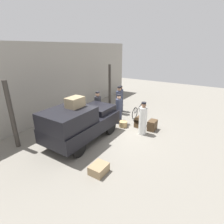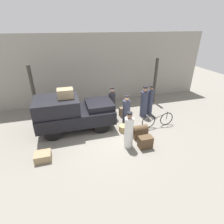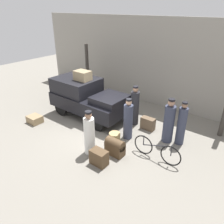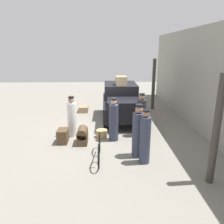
{
  "view_description": "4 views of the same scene",
  "coord_description": "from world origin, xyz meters",
  "px_view_note": "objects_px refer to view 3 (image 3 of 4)",
  "views": [
    {
      "loc": [
        -7.21,
        -4.51,
        4.26
      ],
      "look_at": [
        0.2,
        0.2,
        0.95
      ],
      "focal_mm": 28.0,
      "sensor_mm": 36.0,
      "label": 1
    },
    {
      "loc": [
        -1.97,
        -7.4,
        4.94
      ],
      "look_at": [
        0.2,
        0.2,
        0.95
      ],
      "focal_mm": 28.0,
      "sensor_mm": 36.0,
      "label": 2
    },
    {
      "loc": [
        5.23,
        -6.2,
        4.94
      ],
      "look_at": [
        0.2,
        0.2,
        0.95
      ],
      "focal_mm": 35.0,
      "sensor_mm": 36.0,
      "label": 3
    },
    {
      "loc": [
        9.17,
        -0.08,
        3.56
      ],
      "look_at": [
        0.2,
        0.2,
        0.95
      ],
      "focal_mm": 35.0,
      "sensor_mm": 36.0,
      "label": 4
    }
  ],
  "objects_px": {
    "porter_carrying_trunk": "(135,107)",
    "porter_lifting_near_truck": "(182,125)",
    "wicker_basket": "(115,136)",
    "trunk_wicker_pale": "(35,119)",
    "trunk_on_truck_roof": "(83,76)",
    "porter_standing_middle": "(169,123)",
    "suitcase_tan_flat": "(99,157)",
    "trunk_barrel_dark": "(115,146)",
    "truck": "(87,97)",
    "conductor_in_dark_uniform": "(89,135)",
    "bicycle": "(157,150)",
    "suitcase_black_upright": "(148,124)",
    "porter_with_bicycle": "(128,120)"
  },
  "relations": [
    {
      "from": "porter_carrying_trunk",
      "to": "porter_lifting_near_truck",
      "type": "relative_size",
      "value": 1.02
    },
    {
      "from": "wicker_basket",
      "to": "trunk_wicker_pale",
      "type": "distance_m",
      "value": 4.0
    },
    {
      "from": "porter_carrying_trunk",
      "to": "trunk_on_truck_roof",
      "type": "height_order",
      "value": "trunk_on_truck_roof"
    },
    {
      "from": "porter_standing_middle",
      "to": "suitcase_tan_flat",
      "type": "height_order",
      "value": "porter_standing_middle"
    },
    {
      "from": "porter_lifting_near_truck",
      "to": "trunk_barrel_dark",
      "type": "xyz_separation_m",
      "value": [
        -1.57,
        -2.15,
        -0.49
      ]
    },
    {
      "from": "truck",
      "to": "wicker_basket",
      "type": "relative_size",
      "value": 8.36
    },
    {
      "from": "porter_standing_middle",
      "to": "trunk_wicker_pale",
      "type": "xyz_separation_m",
      "value": [
        -5.52,
        -2.39,
        -0.67
      ]
    },
    {
      "from": "wicker_basket",
      "to": "trunk_on_truck_roof",
      "type": "bearing_deg",
      "value": 159.86
    },
    {
      "from": "conductor_in_dark_uniform",
      "to": "suitcase_tan_flat",
      "type": "relative_size",
      "value": 2.85
    },
    {
      "from": "bicycle",
      "to": "trunk_on_truck_roof",
      "type": "height_order",
      "value": "trunk_on_truck_roof"
    },
    {
      "from": "trunk_wicker_pale",
      "to": "trunk_on_truck_roof",
      "type": "relative_size",
      "value": 0.87
    },
    {
      "from": "trunk_on_truck_roof",
      "to": "porter_lifting_near_truck",
      "type": "bearing_deg",
      "value": 5.15
    },
    {
      "from": "bicycle",
      "to": "suitcase_black_upright",
      "type": "height_order",
      "value": "bicycle"
    },
    {
      "from": "conductor_in_dark_uniform",
      "to": "bicycle",
      "type": "bearing_deg",
      "value": 29.16
    },
    {
      "from": "porter_standing_middle",
      "to": "trunk_on_truck_roof",
      "type": "xyz_separation_m",
      "value": [
        -4.34,
        -0.29,
        1.15
      ]
    },
    {
      "from": "porter_lifting_near_truck",
      "to": "suitcase_tan_flat",
      "type": "xyz_separation_m",
      "value": [
        -1.66,
        -2.92,
        -0.55
      ]
    },
    {
      "from": "porter_lifting_near_truck",
      "to": "suitcase_black_upright",
      "type": "xyz_separation_m",
      "value": [
        -1.53,
        0.19,
        -0.55
      ]
    },
    {
      "from": "conductor_in_dark_uniform",
      "to": "trunk_on_truck_roof",
      "type": "xyz_separation_m",
      "value": [
        -2.45,
        2.2,
        1.21
      ]
    },
    {
      "from": "porter_carrying_trunk",
      "to": "suitcase_black_upright",
      "type": "height_order",
      "value": "porter_carrying_trunk"
    },
    {
      "from": "wicker_basket",
      "to": "porter_with_bicycle",
      "type": "relative_size",
      "value": 0.26
    },
    {
      "from": "porter_standing_middle",
      "to": "suitcase_tan_flat",
      "type": "bearing_deg",
      "value": -113.33
    },
    {
      "from": "porter_standing_middle",
      "to": "trunk_wicker_pale",
      "type": "distance_m",
      "value": 6.06
    },
    {
      "from": "porter_standing_middle",
      "to": "suitcase_black_upright",
      "type": "relative_size",
      "value": 3.01
    },
    {
      "from": "porter_with_bicycle",
      "to": "trunk_wicker_pale",
      "type": "relative_size",
      "value": 2.69
    },
    {
      "from": "porter_carrying_trunk",
      "to": "porter_lifting_near_truck",
      "type": "height_order",
      "value": "porter_carrying_trunk"
    },
    {
      "from": "suitcase_black_upright",
      "to": "porter_lifting_near_truck",
      "type": "bearing_deg",
      "value": -7.02
    },
    {
      "from": "porter_lifting_near_truck",
      "to": "porter_standing_middle",
      "type": "relative_size",
      "value": 0.97
    },
    {
      "from": "trunk_barrel_dark",
      "to": "trunk_wicker_pale",
      "type": "bearing_deg",
      "value": -174.97
    },
    {
      "from": "truck",
      "to": "wicker_basket",
      "type": "xyz_separation_m",
      "value": [
        2.45,
        -0.97,
        -0.81
      ]
    },
    {
      "from": "trunk_on_truck_roof",
      "to": "truck",
      "type": "bearing_deg",
      "value": 0.0
    },
    {
      "from": "porter_lifting_near_truck",
      "to": "wicker_basket",
      "type": "bearing_deg",
      "value": -146.86
    },
    {
      "from": "porter_standing_middle",
      "to": "suitcase_tan_flat",
      "type": "distance_m",
      "value": 3.08
    },
    {
      "from": "suitcase_tan_flat",
      "to": "porter_carrying_trunk",
      "type": "bearing_deg",
      "value": 101.15
    },
    {
      "from": "bicycle",
      "to": "trunk_barrel_dark",
      "type": "height_order",
      "value": "bicycle"
    },
    {
      "from": "truck",
      "to": "porter_with_bicycle",
      "type": "relative_size",
      "value": 2.21
    },
    {
      "from": "wicker_basket",
      "to": "porter_standing_middle",
      "type": "height_order",
      "value": "porter_standing_middle"
    },
    {
      "from": "porter_standing_middle",
      "to": "conductor_in_dark_uniform",
      "type": "bearing_deg",
      "value": -127.25
    },
    {
      "from": "porter_with_bicycle",
      "to": "porter_standing_middle",
      "type": "bearing_deg",
      "value": 29.38
    },
    {
      "from": "trunk_on_truck_roof",
      "to": "porter_with_bicycle",
      "type": "bearing_deg",
      "value": -9.48
    },
    {
      "from": "bicycle",
      "to": "porter_standing_middle",
      "type": "bearing_deg",
      "value": 98.88
    },
    {
      "from": "porter_carrying_trunk",
      "to": "trunk_wicker_pale",
      "type": "relative_size",
      "value": 2.83
    },
    {
      "from": "porter_lifting_near_truck",
      "to": "conductor_in_dark_uniform",
      "type": "height_order",
      "value": "porter_lifting_near_truck"
    },
    {
      "from": "conductor_in_dark_uniform",
      "to": "trunk_wicker_pale",
      "type": "xyz_separation_m",
      "value": [
        -3.63,
        0.1,
        -0.62
      ]
    },
    {
      "from": "trunk_wicker_pale",
      "to": "suitcase_black_upright",
      "type": "relative_size",
      "value": 1.06
    },
    {
      "from": "truck",
      "to": "trunk_barrel_dark",
      "type": "distance_m",
      "value": 3.54
    },
    {
      "from": "truck",
      "to": "porter_lifting_near_truck",
      "type": "relative_size",
      "value": 2.16
    },
    {
      "from": "porter_lifting_near_truck",
      "to": "conductor_in_dark_uniform",
      "type": "relative_size",
      "value": 1.04
    },
    {
      "from": "porter_lifting_near_truck",
      "to": "trunk_on_truck_roof",
      "type": "bearing_deg",
      "value": -174.85
    },
    {
      "from": "suitcase_black_upright",
      "to": "porter_standing_middle",
      "type": "bearing_deg",
      "value": -17.25
    },
    {
      "from": "trunk_wicker_pale",
      "to": "trunk_on_truck_roof",
      "type": "bearing_deg",
      "value": 60.58
    }
  ]
}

